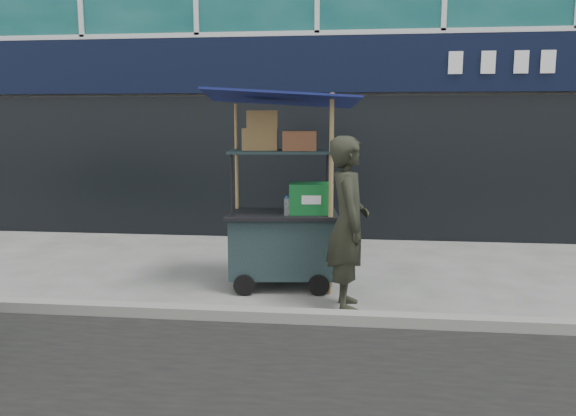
# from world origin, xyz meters

# --- Properties ---
(ground) EXTENTS (80.00, 80.00, 0.00)m
(ground) POSITION_xyz_m (0.00, 0.00, 0.00)
(ground) COLOR #5E5E5A
(ground) RESTS_ON ground
(curb) EXTENTS (80.00, 0.18, 0.12)m
(curb) POSITION_xyz_m (0.00, -0.20, 0.06)
(curb) COLOR gray
(curb) RESTS_ON ground
(vendor_cart) EXTENTS (1.86, 1.40, 2.35)m
(vendor_cart) POSITION_xyz_m (-0.21, 1.01, 0.82)
(vendor_cart) COLOR black
(vendor_cart) RESTS_ON ground
(vendor_man) EXTENTS (0.51, 0.72, 1.84)m
(vendor_man) POSITION_xyz_m (0.57, 0.30, 0.92)
(vendor_man) COLOR black
(vendor_man) RESTS_ON ground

